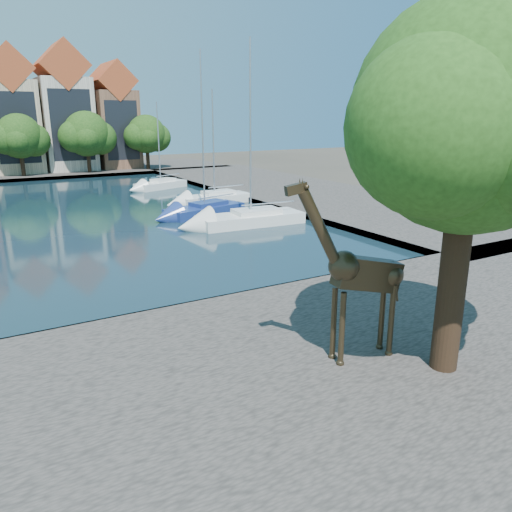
{
  "coord_description": "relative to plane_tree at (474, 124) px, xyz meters",
  "views": [
    {
      "loc": [
        -4.31,
        -17.98,
        7.93
      ],
      "look_at": [
        4.97,
        -2.0,
        2.65
      ],
      "focal_mm": 35.0,
      "sensor_mm": 36.0,
      "label": 1
    }
  ],
  "objects": [
    {
      "name": "townhouse_east_mid",
      "position": [
        0.88,
        64.99,
        0.43
      ],
      "size": [
        6.43,
        9.18,
        16.65
      ],
      "color": "beige",
      "rests_on": "far_quay"
    },
    {
      "name": "far_quay",
      "position": [
        -7.62,
        65.01,
        -7.42
      ],
      "size": [
        60.0,
        16.0,
        0.5
      ],
      "primitive_type": "cube",
      "color": "#4F4844",
      "rests_on": "ground"
    },
    {
      "name": "townhouse_east_end",
      "position": [
        7.38,
        64.99,
        -0.56
      ],
      "size": [
        5.44,
        9.18,
        14.43
      ],
      "color": "brown",
      "rests_on": "far_quay"
    },
    {
      "name": "sailboat_right_c",
      "position": [
        7.38,
        31.79,
        -6.99
      ],
      "size": [
        6.68,
        2.7,
        9.92
      ],
      "color": "white",
      "rests_on": "water_basin"
    },
    {
      "name": "sailboat_right_a",
      "position": [
        5.76,
        22.27,
        -6.98
      ],
      "size": [
        7.92,
        3.18,
        12.82
      ],
      "color": "silver",
      "rests_on": "water_basin"
    },
    {
      "name": "far_tree_mid_east",
      "position": [
        -5.52,
        59.5,
        -2.54
      ],
      "size": [
        7.02,
        5.4,
        7.52
      ],
      "color": "#332114",
      "rests_on": "far_quay"
    },
    {
      "name": "far_tree_far_east",
      "position": [
        10.48,
        59.5,
        -2.6
      ],
      "size": [
        6.76,
        5.2,
        7.36
      ],
      "color": "#332114",
      "rests_on": "far_quay"
    },
    {
      "name": "plane_tree",
      "position": [
        0.0,
        0.0,
        0.0
      ],
      "size": [
        8.32,
        6.4,
        10.62
      ],
      "color": "#332114",
      "rests_on": "near_quay"
    },
    {
      "name": "water_basin",
      "position": [
        -7.62,
        33.01,
        -7.63
      ],
      "size": [
        38.0,
        50.0,
        0.08
      ],
      "primitive_type": "cube",
      "color": "black",
      "rests_on": "ground"
    },
    {
      "name": "far_tree_east",
      "position": [
        2.49,
        59.5,
        -2.43
      ],
      "size": [
        7.54,
        5.8,
        7.84
      ],
      "color": "#332114",
      "rests_on": "far_quay"
    },
    {
      "name": "giraffe_statue",
      "position": [
        -2.07,
        1.84,
        -4.39
      ],
      "size": [
        3.96,
        0.98,
        5.65
      ],
      "color": "#322819",
      "rests_on": "near_quay"
    },
    {
      "name": "near_quay",
      "position": [
        -7.62,
        2.01,
        -7.42
      ],
      "size": [
        50.0,
        14.0,
        0.5
      ],
      "primitive_type": "cube",
      "color": "#4F4844",
      "rests_on": "ground"
    },
    {
      "name": "sailboat_right_d",
      "position": [
        6.37,
        43.26,
        -7.03
      ],
      "size": [
        6.2,
        4.04,
        9.05
      ],
      "color": "white",
      "rests_on": "water_basin"
    },
    {
      "name": "townhouse_east_inner",
      "position": [
        -5.62,
        64.99,
        0.06
      ],
      "size": [
        5.94,
        9.18,
        15.79
      ],
      "color": "#C1AC89",
      "rests_on": "far_quay"
    },
    {
      "name": "right_quay",
      "position": [
        17.38,
        33.01,
        -7.42
      ],
      "size": [
        14.0,
        52.0,
        0.5
      ],
      "primitive_type": "cube",
      "color": "#4F4844",
      "rests_on": "ground"
    },
    {
      "name": "ground",
      "position": [
        -7.62,
        9.01,
        -7.67
      ],
      "size": [
        160.0,
        160.0,
        0.0
      ],
      "primitive_type": "plane",
      "color": "#38332B",
      "rests_on": "ground"
    },
    {
      "name": "sailboat_right_b",
      "position": [
        4.38,
        27.36,
        -7.01
      ],
      "size": [
        7.04,
        3.99,
        12.49
      ],
      "color": "navy",
      "rests_on": "water_basin"
    }
  ]
}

